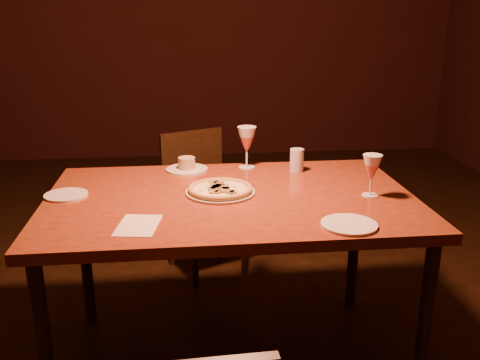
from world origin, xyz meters
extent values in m
plane|color=#311D10|center=(0.00, 0.00, 0.00)|extent=(7.00, 7.00, 0.00)
cube|color=#351211|center=(0.00, 3.50, 1.50)|extent=(6.00, 0.04, 3.00)
cube|color=brown|center=(0.24, -0.22, 0.78)|extent=(1.51, 0.97, 0.04)
cylinder|color=black|center=(-0.44, -0.63, 0.38)|extent=(0.05, 0.05, 0.76)
cylinder|color=black|center=(-0.44, 0.20, 0.38)|extent=(0.05, 0.05, 0.76)
cylinder|color=black|center=(0.93, -0.64, 0.38)|extent=(0.05, 0.05, 0.76)
cylinder|color=black|center=(0.93, 0.20, 0.38)|extent=(0.05, 0.05, 0.76)
cube|color=black|center=(0.19, 0.72, 0.43)|extent=(0.54, 0.54, 0.04)
cube|color=black|center=(0.11, 0.89, 0.65)|extent=(0.38, 0.19, 0.39)
cylinder|color=black|center=(0.11, 0.51, 0.21)|extent=(0.03, 0.03, 0.41)
cylinder|color=black|center=(-0.03, 0.80, 0.21)|extent=(0.03, 0.03, 0.41)
cylinder|color=black|center=(0.41, 0.64, 0.21)|extent=(0.03, 0.03, 0.41)
cylinder|color=black|center=(0.27, 0.94, 0.21)|extent=(0.03, 0.03, 0.41)
cylinder|color=silver|center=(0.20, -0.19, 0.81)|extent=(0.29, 0.29, 0.01)
cylinder|color=#F7EAAA|center=(0.20, -0.19, 0.82)|extent=(0.26, 0.26, 0.01)
torus|color=tan|center=(0.20, -0.19, 0.83)|extent=(0.27, 0.27, 0.02)
cylinder|color=silver|center=(0.07, 0.17, 0.81)|extent=(0.20, 0.20, 0.01)
cylinder|color=tan|center=(0.07, 0.17, 0.84)|extent=(0.08, 0.08, 0.05)
cylinder|color=#B1BCC1|center=(0.59, 0.10, 0.86)|extent=(0.06, 0.06, 0.11)
cylinder|color=silver|center=(-0.43, -0.14, 0.81)|extent=(0.18, 0.18, 0.01)
cylinder|color=silver|center=(0.63, -0.59, 0.81)|extent=(0.20, 0.20, 0.01)
cube|color=beige|center=(-0.11, -0.50, 0.81)|extent=(0.17, 0.22, 0.00)
camera|label=1|loc=(0.05, -2.28, 1.53)|focal=40.00mm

